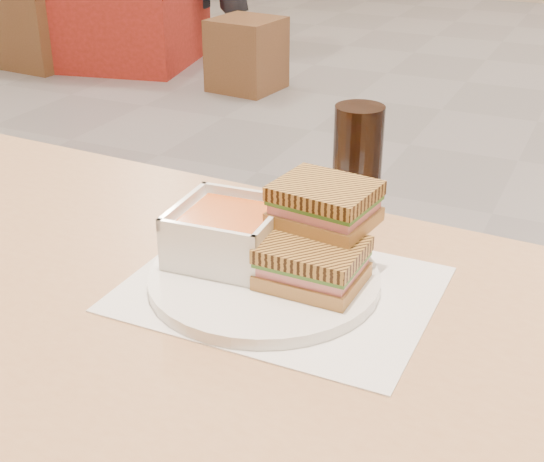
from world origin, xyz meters
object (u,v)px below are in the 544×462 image
at_px(panini_lower, 313,263).
at_px(soup_bowl, 228,235).
at_px(bg_table_0, 122,0).
at_px(main_table, 151,373).
at_px(bg_chair_0r, 247,54).
at_px(bg_chair_0l, 40,29).
at_px(cola_glass, 358,158).
at_px(plate, 264,279).

bearing_deg(panini_lower, soup_bowl, 172.49).
bearing_deg(soup_bowl, bg_table_0, 127.40).
bearing_deg(soup_bowl, panini_lower, -7.51).
bearing_deg(main_table, panini_lower, 25.06).
relative_size(bg_table_0, bg_chair_0r, 2.60).
bearing_deg(bg_chair_0l, cola_glass, -42.34).
relative_size(plate, soup_bowl, 2.08).
distance_m(bg_table_0, bg_chair_0r, 1.09).
bearing_deg(plate, bg_table_0, 127.86).
distance_m(cola_glass, bg_table_0, 4.19).
bearing_deg(soup_bowl, main_table, -121.21).
xyz_separation_m(plate, bg_table_0, (-2.68, 3.45, -0.36)).
height_order(soup_bowl, panini_lower, soup_bowl).
distance_m(plate, soup_bowl, 0.07).
relative_size(main_table, bg_table_0, 1.16).
height_order(soup_bowl, bg_chair_0r, soup_bowl).
distance_m(plate, panini_lower, 0.07).
height_order(soup_bowl, cola_glass, cola_glass).
bearing_deg(bg_table_0, bg_chair_0r, -14.69).
distance_m(soup_bowl, bg_chair_0l, 4.35).
relative_size(main_table, soup_bowl, 9.21).
bearing_deg(cola_glass, bg_chair_0r, 119.75).
xyz_separation_m(main_table, bg_chair_0l, (-2.97, 3.18, -0.39)).
xyz_separation_m(soup_bowl, bg_chair_0l, (-3.03, 3.08, -0.55)).
xyz_separation_m(plate, soup_bowl, (-0.06, 0.02, 0.04)).
distance_m(panini_lower, bg_chair_0r, 3.65).
bearing_deg(plate, cola_glass, 85.58).
distance_m(panini_lower, bg_table_0, 4.42).
height_order(main_table, bg_table_0, bg_table_0).
bearing_deg(panini_lower, bg_chair_0r, 118.21).
height_order(bg_table_0, bg_chair_0r, bg_table_0).
bearing_deg(bg_chair_0l, bg_table_0, 40.69).
relative_size(panini_lower, cola_glass, 0.76).
xyz_separation_m(plate, bg_chair_0l, (-3.09, 3.10, -0.52)).
distance_m(cola_glass, bg_chair_0r, 3.41).
xyz_separation_m(main_table, bg_chair_0r, (-1.52, 3.25, -0.43)).
bearing_deg(main_table, bg_table_0, 125.97).
bearing_deg(main_table, bg_chair_0l, 133.02).
bearing_deg(cola_glass, plate, -94.42).
bearing_deg(bg_chair_0r, bg_table_0, 165.31).
bearing_deg(bg_chair_0l, plate, -45.12).
bearing_deg(cola_glass, main_table, -112.00).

